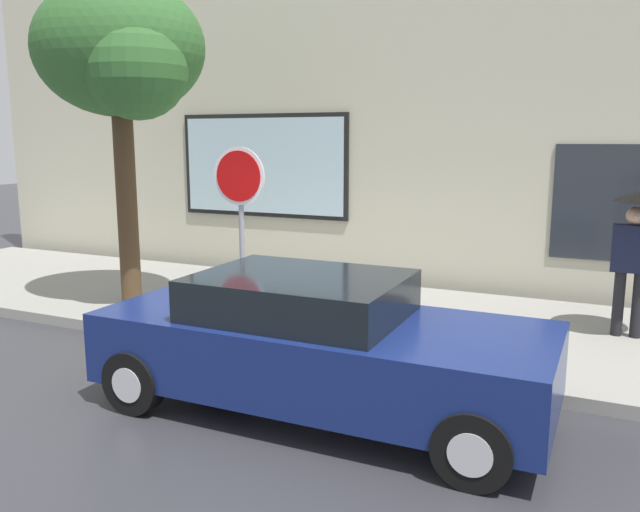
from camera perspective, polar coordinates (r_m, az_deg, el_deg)
ground_plane at (r=6.82m, az=-2.93°, el=-12.80°), size 60.00×60.00×0.00m
sidewalk at (r=9.40m, az=5.65°, el=-5.77°), size 20.00×4.00×0.15m
building_facade at (r=11.45m, az=10.08°, el=14.25°), size 20.00×0.67×7.00m
parked_car at (r=6.37m, az=-0.23°, el=-7.85°), size 4.43×1.85×1.37m
fire_hydrant at (r=8.14m, az=7.42°, el=-5.04°), size 0.30×0.44×0.77m
street_tree at (r=10.07m, az=-17.18°, el=16.69°), size 2.62×2.23×4.81m
stop_sign at (r=8.49m, az=-7.12°, el=4.80°), size 0.76×0.10×2.43m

